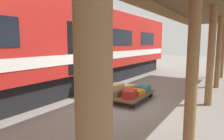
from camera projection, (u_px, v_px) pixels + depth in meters
name	position (u px, v px, depth m)	size (l,w,h in m)	color
ground_plane	(124.00, 105.00, 6.90)	(60.00, 60.00, 0.00)	gray
platform_canopy	(205.00, 0.00, 5.20)	(3.20, 17.17, 3.56)	brown
train_car	(51.00, 45.00, 8.49)	(3.02, 20.34, 4.00)	#B21E19
luggage_cart	(130.00, 94.00, 7.52)	(1.27, 2.06, 0.27)	brown
suitcase_red_plastic	(130.00, 94.00, 6.86)	(0.37, 0.57, 0.27)	#AD231E
suitcase_cream_canvas	(123.00, 89.00, 7.64)	(0.39, 0.54, 0.29)	beige
suitcase_orange_carryall	(137.00, 92.00, 7.35)	(0.51, 0.51, 0.17)	#CC6B23
suitcase_yellow_case	(130.00, 87.00, 8.13)	(0.39, 0.54, 0.18)	gold
suitcase_teal_softside	(143.00, 88.00, 7.82)	(0.47, 0.56, 0.21)	#1E666B
suitcase_olive_duffel	(115.00, 93.00, 7.17)	(0.48, 0.60, 0.21)	brown
suitcase_tan_vintage	(116.00, 87.00, 7.13)	(0.40, 0.51, 0.23)	tan
porter_in_overalls	(103.00, 74.00, 7.88)	(0.73, 0.56, 1.70)	navy
porter_by_door	(95.00, 74.00, 8.00)	(0.71, 0.50, 1.70)	#332D28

